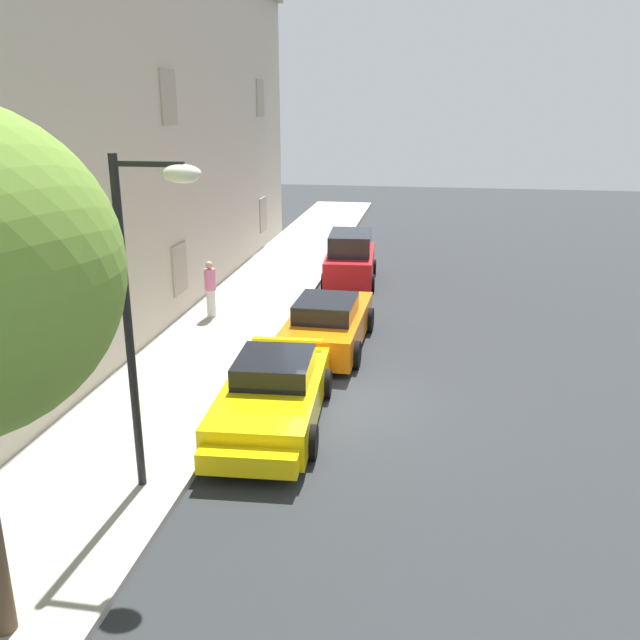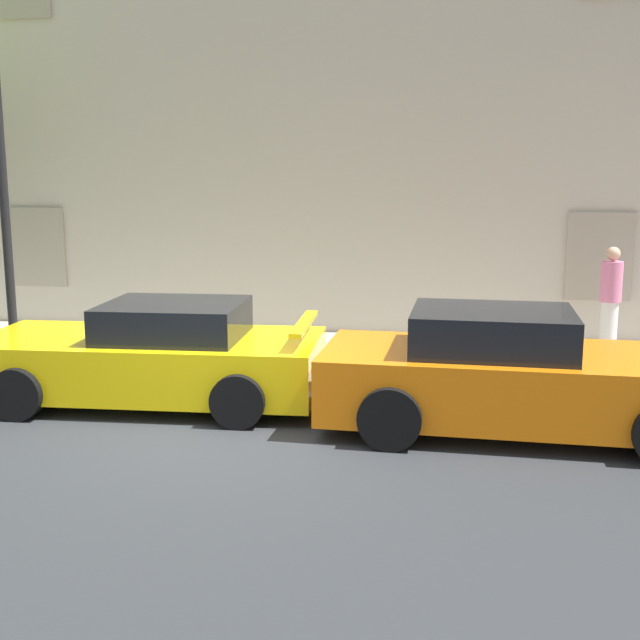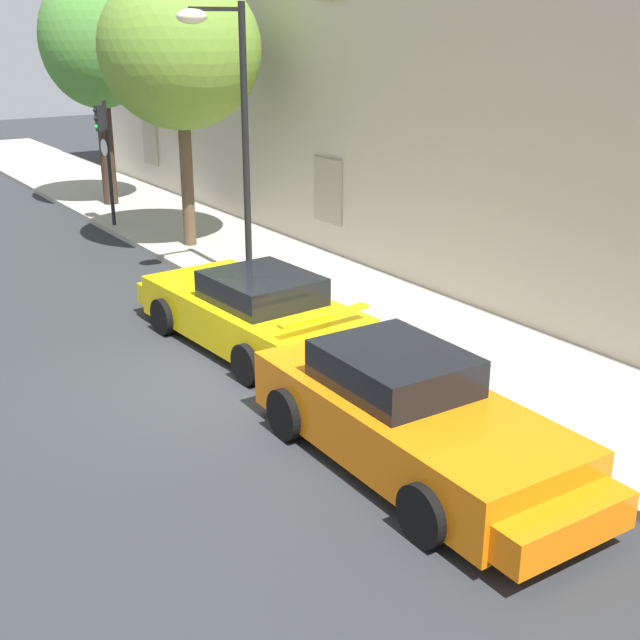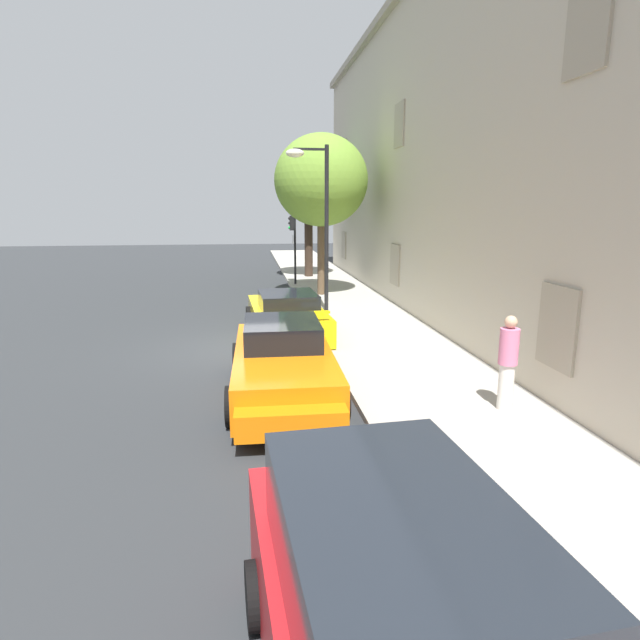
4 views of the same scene
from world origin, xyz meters
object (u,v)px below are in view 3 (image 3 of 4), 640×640
at_px(sportscar_red_lead, 247,310).
at_px(sportscar_yellow_flank, 418,423).
at_px(street_lamp, 225,95).
at_px(tree_near_kerb, 97,41).
at_px(traffic_light, 104,141).
at_px(tree_midblock, 180,50).

xyz_separation_m(sportscar_red_lead, sportscar_yellow_flank, (5.07, -0.43, 0.04)).
relative_size(sportscar_red_lead, street_lamp, 0.90).
distance_m(tree_near_kerb, traffic_light, 3.81).
bearing_deg(tree_near_kerb, sportscar_yellow_flank, -8.44).
xyz_separation_m(sportscar_red_lead, tree_midblock, (-6.24, 1.93, 4.11)).
relative_size(tree_midblock, traffic_light, 1.95).
bearing_deg(traffic_light, tree_near_kerb, 159.13).
distance_m(tree_midblock, traffic_light, 3.95).
bearing_deg(tree_midblock, street_lamp, -11.95).
xyz_separation_m(sportscar_red_lead, traffic_light, (-9.31, 1.06, 1.78)).
height_order(sportscar_red_lead, street_lamp, street_lamp).
height_order(sportscar_red_lead, tree_near_kerb, tree_near_kerb).
xyz_separation_m(traffic_light, street_lamp, (6.54, 0.13, 1.61)).
bearing_deg(traffic_light, sportscar_red_lead, -6.52).
bearing_deg(traffic_light, sportscar_yellow_flank, -5.94).
height_order(sportscar_red_lead, traffic_light, traffic_light).
bearing_deg(sportscar_red_lead, traffic_light, 173.48).
height_order(sportscar_yellow_flank, tree_midblock, tree_midblock).
distance_m(sportscar_yellow_flank, tree_midblock, 12.25).
relative_size(tree_midblock, street_lamp, 1.15).
xyz_separation_m(sportscar_red_lead, street_lamp, (-2.77, 1.19, 3.39)).
bearing_deg(traffic_light, tree_midblock, 15.71).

